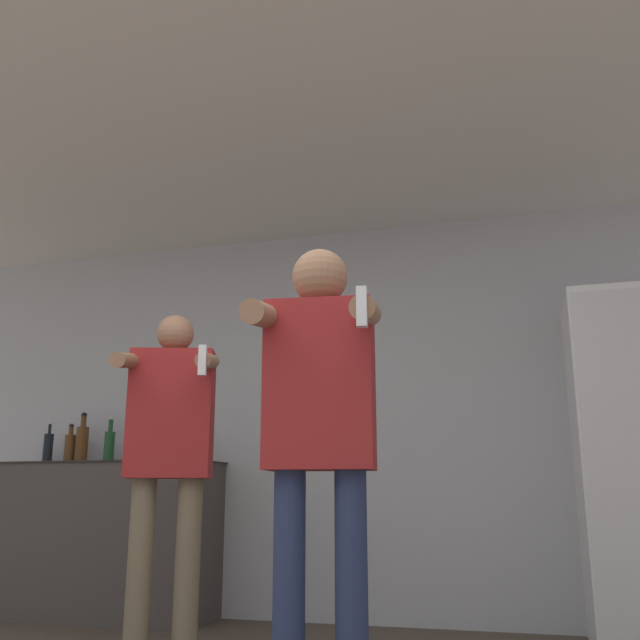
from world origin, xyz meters
The scene contains 10 objects.
wall_back centered at (0.00, 2.77, 1.27)m, with size 7.00×0.06×2.55m.
ceiling_slab centered at (0.00, 1.37, 2.57)m, with size 7.00×3.26×0.05m.
counter centered at (-1.45, 2.48, 0.49)m, with size 1.50×0.54×0.98m.
bottle_tall_gin centered at (-1.49, 2.53, 1.11)m, with size 0.07×0.07×0.32m.
bottle_clear_vodka centered at (-1.80, 2.53, 1.09)m, with size 0.07×0.07×0.27m.
bottle_amber_bourbon centered at (-0.91, 2.53, 1.07)m, with size 0.08×0.08×0.25m.
bottle_dark_rum centered at (-1.98, 2.53, 1.09)m, with size 0.07×0.07×0.29m.
bottle_green_wine centered at (-1.71, 2.53, 1.12)m, with size 0.08×0.08×0.35m.
person_woman_foreground centered at (0.50, 0.77, 1.04)m, with size 0.52×0.47×1.71m.
person_man_side centered at (-0.46, 1.42, 1.00)m, with size 0.56×0.59×1.67m.
Camera 1 is at (1.23, -1.80, 0.75)m, focal length 40.00 mm.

